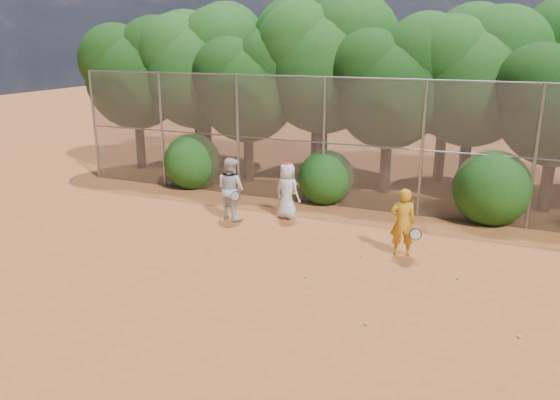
% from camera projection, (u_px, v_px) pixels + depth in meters
% --- Properties ---
extents(ground, '(80.00, 80.00, 0.00)m').
position_uv_depth(ground, '(278.00, 284.00, 11.85)').
color(ground, '#A05224').
rests_on(ground, ground).
extents(fence_back, '(20.05, 0.09, 4.03)m').
position_uv_depth(fence_back, '(351.00, 143.00, 16.60)').
color(fence_back, gray).
rests_on(fence_back, ground).
extents(tree_0, '(4.38, 3.81, 6.00)m').
position_uv_depth(tree_0, '(137.00, 70.00, 21.35)').
color(tree_0, black).
rests_on(tree_0, ground).
extents(tree_1, '(4.64, 4.03, 6.35)m').
position_uv_depth(tree_1, '(198.00, 64.00, 20.79)').
color(tree_1, black).
rests_on(tree_1, ground).
extents(tree_2, '(3.99, 3.47, 5.47)m').
position_uv_depth(tree_2, '(249.00, 83.00, 19.40)').
color(tree_2, black).
rests_on(tree_2, ground).
extents(tree_3, '(4.89, 4.26, 6.70)m').
position_uv_depth(tree_3, '(326.00, 60.00, 19.12)').
color(tree_3, black).
rests_on(tree_3, ground).
extents(tree_4, '(4.19, 3.64, 5.73)m').
position_uv_depth(tree_4, '(392.00, 82.00, 17.84)').
color(tree_4, black).
rests_on(tree_4, ground).
extents(tree_5, '(4.51, 3.92, 6.17)m').
position_uv_depth(tree_5, '(475.00, 73.00, 17.53)').
color(tree_5, black).
rests_on(tree_5, ground).
extents(tree_9, '(4.83, 4.20, 6.62)m').
position_uv_depth(tree_9, '(206.00, 57.00, 23.15)').
color(tree_9, black).
rests_on(tree_9, ground).
extents(tree_10, '(5.15, 4.48, 7.06)m').
position_uv_depth(tree_10, '(319.00, 51.00, 21.38)').
color(tree_10, black).
rests_on(tree_10, ground).
extents(tree_11, '(4.64, 4.03, 6.35)m').
position_uv_depth(tree_11, '(449.00, 66.00, 19.28)').
color(tree_11, black).
rests_on(tree_11, ground).
extents(bush_0, '(2.00, 2.00, 2.00)m').
position_uv_depth(bush_0, '(192.00, 159.00, 19.36)').
color(bush_0, '#154411').
rests_on(bush_0, ground).
extents(bush_1, '(1.80, 1.80, 1.80)m').
position_uv_depth(bush_1, '(326.00, 175.00, 17.52)').
color(bush_1, '#154411').
rests_on(bush_1, ground).
extents(bush_2, '(2.20, 2.20, 2.20)m').
position_uv_depth(bush_2, '(492.00, 185.00, 15.60)').
color(bush_2, '#154411').
rests_on(bush_2, ground).
extents(player_yellow, '(0.86, 0.58, 1.69)m').
position_uv_depth(player_yellow, '(403.00, 222.00, 13.20)').
color(player_yellow, orange).
rests_on(player_yellow, ground).
extents(player_teen, '(0.93, 0.73, 1.69)m').
position_uv_depth(player_teen, '(287.00, 191.00, 15.95)').
color(player_teen, silver).
rests_on(player_teen, ground).
extents(player_white, '(1.06, 0.94, 1.84)m').
position_uv_depth(player_white, '(231.00, 189.00, 15.88)').
color(player_white, silver).
rests_on(player_white, ground).
extents(ball_0, '(0.07, 0.07, 0.07)m').
position_uv_depth(ball_0, '(361.00, 256.00, 13.27)').
color(ball_0, '#B1D226').
rests_on(ball_0, ground).
extents(ball_1, '(0.07, 0.07, 0.07)m').
position_uv_depth(ball_1, '(458.00, 278.00, 12.04)').
color(ball_1, '#B1D226').
rests_on(ball_1, ground).
extents(ball_2, '(0.07, 0.07, 0.07)m').
position_uv_depth(ball_2, '(366.00, 323.00, 10.13)').
color(ball_2, '#B1D226').
rests_on(ball_2, ground).
extents(ball_3, '(0.07, 0.07, 0.07)m').
position_uv_depth(ball_3, '(519.00, 336.00, 9.69)').
color(ball_3, '#B1D226').
rests_on(ball_3, ground).
extents(ball_4, '(0.07, 0.07, 0.07)m').
position_uv_depth(ball_4, '(306.00, 277.00, 12.11)').
color(ball_4, '#B1D226').
rests_on(ball_4, ground).
extents(ball_5, '(0.07, 0.07, 0.07)m').
position_uv_depth(ball_5, '(495.00, 245.00, 13.97)').
color(ball_5, '#B1D226').
rests_on(ball_5, ground).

